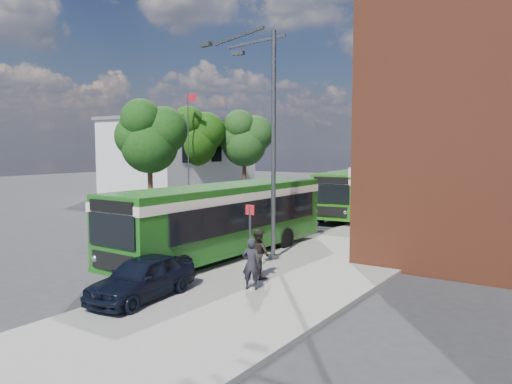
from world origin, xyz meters
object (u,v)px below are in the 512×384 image
Objects in this scene: street_lamp at (266,141)px; bus_rear at (359,188)px; parked_car at (142,277)px; bus_front at (224,214)px.

bus_rear is (-2.11, 14.83, -2.96)m from street_lamp.
street_lamp is 0.73× the size of bus_rear.
street_lamp is at bearing 84.09° from parked_car.
bus_rear is (-0.47, 15.39, 0.00)m from bus_front.
bus_front and bus_rear have the same top height.
street_lamp is at bearing -81.90° from bus_rear.
street_lamp is 0.78× the size of bus_front.
bus_rear reaches higher than parked_car.
street_lamp is 7.70m from parked_car.
bus_front is 15.40m from bus_rear.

